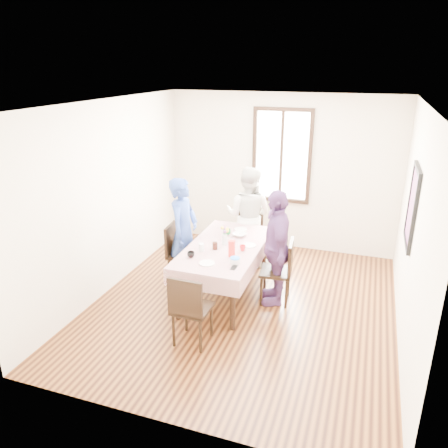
{
  "coord_description": "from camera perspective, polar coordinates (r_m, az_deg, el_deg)",
  "views": [
    {
      "loc": [
        1.45,
        -5.05,
        3.15
      ],
      "look_at": [
        -0.33,
        0.15,
        1.1
      ],
      "focal_mm": 34.85,
      "sensor_mm": 36.0,
      "label": 1
    }
  ],
  "objects": [
    {
      "name": "juice_carton",
      "position": [
        5.67,
        1.01,
        -3.24
      ],
      "size": [
        0.07,
        0.07,
        0.22
      ],
      "primitive_type": "cube",
      "color": "red",
      "rests_on": "tablecloth"
    },
    {
      "name": "chair_near",
      "position": [
        5.19,
        -4.17,
        -10.92
      ],
      "size": [
        0.43,
        0.43,
        0.91
      ],
      "primitive_type": "cube",
      "rotation": [
        0.0,
        0.0,
        -0.03
      ],
      "color": "black",
      "rests_on": "ground"
    },
    {
      "name": "butter_lid",
      "position": [
        5.49,
        1.46,
        -4.48
      ],
      "size": [
        0.12,
        0.12,
        0.01
      ],
      "primitive_type": "cylinder",
      "color": "blue",
      "rests_on": "butter_tub"
    },
    {
      "name": "window_frame",
      "position": [
        7.57,
        7.58,
        8.84
      ],
      "size": [
        1.02,
        0.06,
        1.62
      ],
      "primitive_type": "cube",
      "color": "black",
      "rests_on": "back_wall"
    },
    {
      "name": "jam_jar",
      "position": [
        5.91,
        -1.19,
        -2.87
      ],
      "size": [
        0.07,
        0.07,
        0.1
      ],
      "primitive_type": "cylinder",
      "color": "black",
      "rests_on": "tablecloth"
    },
    {
      "name": "person_far",
      "position": [
        7.07,
        3.21,
        1.09
      ],
      "size": [
        0.82,
        0.66,
        1.62
      ],
      "primitive_type": "imported",
      "rotation": [
        0.0,
        0.0,
        3.09
      ],
      "color": "silver",
      "rests_on": "ground"
    },
    {
      "name": "person_right",
      "position": [
        5.9,
        6.78,
        -3.09
      ],
      "size": [
        0.68,
        1.02,
        1.62
      ],
      "primitive_type": "imported",
      "rotation": [
        0.0,
        0.0,
        -1.23
      ],
      "color": "#593468",
      "rests_on": "ground"
    },
    {
      "name": "smartphone",
      "position": [
        5.41,
        1.3,
        -5.72
      ],
      "size": [
        0.07,
        0.14,
        0.01
      ],
      "primitive_type": "cube",
      "color": "black",
      "rests_on": "tablecloth"
    },
    {
      "name": "serving_bowl",
      "position": [
        6.36,
        2.08,
        -1.4
      ],
      "size": [
        0.26,
        0.26,
        0.05
      ],
      "primitive_type": "imported",
      "rotation": [
        0.0,
        0.0,
        -0.33
      ],
      "color": "white",
      "rests_on": "tablecloth"
    },
    {
      "name": "ground",
      "position": [
        6.13,
        2.53,
        -10.53
      ],
      "size": [
        4.5,
        4.5,
        0.0
      ],
      "primitive_type": "plane",
      "color": "black",
      "rests_on": "ground"
    },
    {
      "name": "flower_vase",
      "position": [
        6.04,
        0.1,
        -2.07
      ],
      "size": [
        0.07,
        0.07,
        0.15
      ],
      "primitive_type": "cylinder",
      "color": "silver",
      "rests_on": "tablecloth"
    },
    {
      "name": "mug_black",
      "position": [
        5.69,
        -4.37,
        -4.02
      ],
      "size": [
        0.12,
        0.12,
        0.08
      ],
      "primitive_type": "imported",
      "rotation": [
        0.0,
        0.0,
        -0.26
      ],
      "color": "black",
      "rests_on": "tablecloth"
    },
    {
      "name": "right_wall",
      "position": [
        5.39,
        23.6,
        -0.85
      ],
      "size": [
        0.0,
        4.5,
        4.5
      ],
      "primitive_type": "plane",
      "rotation": [
        1.57,
        0.0,
        -1.57
      ],
      "color": "beige",
      "rests_on": "ground"
    },
    {
      "name": "drinking_glass",
      "position": [
        5.86,
        -2.98,
        -3.07
      ],
      "size": [
        0.07,
        0.07,
        0.11
      ],
      "primitive_type": "cylinder",
      "color": "silver",
      "rests_on": "tablecloth"
    },
    {
      "name": "chair_left",
      "position": [
        6.55,
        -5.37,
        -3.97
      ],
      "size": [
        0.45,
        0.45,
        0.91
      ],
      "primitive_type": "cube",
      "rotation": [
        0.0,
        0.0,
        -1.49
      ],
      "color": "black",
      "rests_on": "ground"
    },
    {
      "name": "plate_far",
      "position": [
        6.61,
        2.2,
        -0.71
      ],
      "size": [
        0.2,
        0.2,
        0.01
      ],
      "primitive_type": "cylinder",
      "color": "white",
      "rests_on": "tablecloth"
    },
    {
      "name": "person_left",
      "position": [
        6.4,
        -5.32,
        -1.06
      ],
      "size": [
        0.41,
        0.61,
        1.63
      ],
      "primitive_type": "imported",
      "rotation": [
        0.0,
        0.0,
        1.54
      ],
      "color": "#2A438F",
      "rests_on": "ground"
    },
    {
      "name": "mug_flag",
      "position": [
        5.87,
        2.46,
        -3.17
      ],
      "size": [
        0.11,
        0.11,
        0.08
      ],
      "primitive_type": "imported",
      "rotation": [
        0.0,
        0.0,
        0.52
      ],
      "color": "red",
      "rests_on": "tablecloth"
    },
    {
      "name": "mug_green",
      "position": [
        6.39,
        0.37,
        -1.06
      ],
      "size": [
        0.16,
        0.16,
        0.09
      ],
      "primitive_type": "imported",
      "rotation": [
        0.0,
        0.0,
        -0.6
      ],
      "color": "#0C7226",
      "rests_on": "tablecloth"
    },
    {
      "name": "plate_right",
      "position": [
        6.05,
        3.31,
        -2.79
      ],
      "size": [
        0.2,
        0.2,
        0.01
      ],
      "primitive_type": "cylinder",
      "color": "white",
      "rests_on": "tablecloth"
    },
    {
      "name": "back_wall",
      "position": [
        7.66,
        7.5,
        6.67
      ],
      "size": [
        4.0,
        0.0,
        4.0
      ],
      "primitive_type": "plane",
      "rotation": [
        1.57,
        0.0,
        0.0
      ],
      "color": "beige",
      "rests_on": "ground"
    },
    {
      "name": "art_poster",
      "position": [
        5.61,
        23.5,
        2.13
      ],
      "size": [
        0.04,
        0.76,
        0.96
      ],
      "primitive_type": "cube",
      "color": "red",
      "rests_on": "right_wall"
    },
    {
      "name": "flower_bunch",
      "position": [
        6.0,
        0.1,
        -0.97
      ],
      "size": [
        0.09,
        0.09,
        0.1
      ],
      "primitive_type": null,
      "color": "yellow",
      "rests_on": "flower_vase"
    },
    {
      "name": "dining_table",
      "position": [
        6.2,
        0.15,
        -6.13
      ],
      "size": [
        0.86,
        1.74,
        0.75
      ],
      "primitive_type": "cube",
      "color": "black",
      "rests_on": "ground"
    },
    {
      "name": "plate_near",
      "position": [
        5.52,
        -2.26,
        -5.15
      ],
      "size": [
        0.2,
        0.2,
        0.01
      ],
      "primitive_type": "cylinder",
      "color": "white",
      "rests_on": "tablecloth"
    },
    {
      "name": "tablecloth",
      "position": [
        6.04,
        0.15,
        -2.9
      ],
      "size": [
        0.98,
        1.86,
        0.01
      ],
      "primitive_type": "cube",
      "color": "#55000D",
      "rests_on": "dining_table"
    },
    {
      "name": "chair_right",
      "position": [
        6.05,
        6.82,
        -6.18
      ],
      "size": [
        0.46,
        0.46,
        0.91
      ],
      "primitive_type": "cube",
      "rotation": [
        0.0,
        0.0,
        1.67
      ],
      "color": "black",
      "rests_on": "ground"
    },
    {
      "name": "butter_tub",
      "position": [
        5.51,
        1.46,
        -4.86
      ],
      "size": [
        0.14,
        0.14,
        0.07
      ],
      "primitive_type": "cylinder",
      "color": "white",
      "rests_on": "tablecloth"
    },
    {
      "name": "window_pane",
      "position": [
        7.58,
        7.59,
        8.85
      ],
      "size": [
        0.9,
        0.02,
        1.5
      ],
      "primitive_type": "cube",
      "color": "white",
      "rests_on": "back_wall"
    },
    {
      "name": "chair_far",
      "position": [
        7.21,
        3.2,
        -1.54
      ],
      "size": [
        0.45,
        0.45,
        0.91
      ],
      "primitive_type": "cube",
      "rotation": [
        0.0,
        0.0,
        3.2
      ],
      "color": "black",
      "rests_on": "ground"
    }
  ]
}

